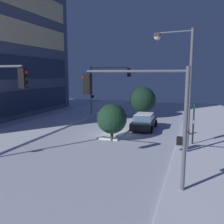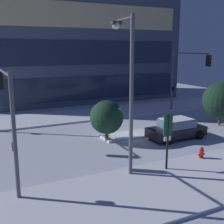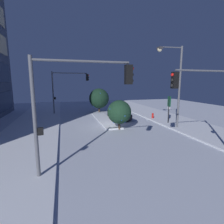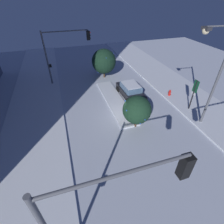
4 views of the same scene
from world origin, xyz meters
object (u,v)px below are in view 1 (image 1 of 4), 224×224
traffic_light_corner_far_right (106,82)px  car_near (144,122)px  decorated_tree_median (112,119)px  traffic_light_corner_near_left (141,105)px  parking_info_sign (194,119)px  street_lamp_arched (180,75)px  fire_hydrant (188,131)px  decorated_tree_left_of_median (143,100)px

traffic_light_corner_far_right → car_near: bearing=-43.0°
traffic_light_corner_far_right → decorated_tree_median: traffic_light_corner_far_right is taller
car_near → traffic_light_corner_near_left: bearing=-170.4°
car_near → decorated_tree_median: 5.27m
traffic_light_corner_near_left → parking_info_sign: bearing=-106.4°
car_near → street_lamp_arched: bearing=-151.2°
street_lamp_arched → car_near: bearing=-53.3°
car_near → decorated_tree_median: size_ratio=1.50×
traffic_light_corner_far_right → street_lamp_arched: (-11.93, -9.78, 0.89)m
decorated_tree_median → fire_hydrant: bearing=-58.2°
traffic_light_corner_near_left → decorated_tree_left_of_median: (17.64, 3.73, -1.72)m
decorated_tree_left_of_median → parking_info_sign: bearing=-149.0°
car_near → decorated_tree_left_of_median: 6.12m
traffic_light_corner_near_left → decorated_tree_median: bearing=-60.9°
car_near → street_lamp_arched: 8.46m
fire_hydrant → traffic_light_corner_near_left: bearing=170.0°
parking_info_sign → decorated_tree_median: size_ratio=1.07×
parking_info_sign → traffic_light_corner_near_left: bearing=73.7°
traffic_light_corner_far_right → traffic_light_corner_near_left: bearing=-64.3°
car_near → fire_hydrant: car_near is taller
fire_hydrant → decorated_tree_left_of_median: size_ratio=0.22×
car_near → street_lamp_arched: (-6.18, -3.60, 4.52)m
decorated_tree_median → decorated_tree_left_of_median: size_ratio=0.79×
car_near → decorated_tree_median: decorated_tree_median is taller
fire_hydrant → car_near: bearing=71.7°
traffic_light_corner_near_left → traffic_light_corner_far_right: bearing=-64.3°
traffic_light_corner_far_right → parking_info_sign: traffic_light_corner_far_right is taller
decorated_tree_median → street_lamp_arched: bearing=-103.7°
decorated_tree_left_of_median → fire_hydrant: bearing=-142.0°
traffic_light_corner_near_left → street_lamp_arched: size_ratio=0.69×
car_near → decorated_tree_median: bearing=160.9°
traffic_light_corner_near_left → decorated_tree_left_of_median: size_ratio=1.49×
decorated_tree_median → decorated_tree_left_of_median: bearing=-0.8°
fire_hydrant → parking_info_sign: parking_info_sign is taller
traffic_light_corner_far_right → fire_hydrant: 13.15m
car_near → traffic_light_corner_near_left: traffic_light_corner_near_left is taller
traffic_light_corner_near_left → fire_hydrant: 11.23m
parking_info_sign → decorated_tree_median: bearing=6.8°
fire_hydrant → decorated_tree_median: 6.87m
fire_hydrant → decorated_tree_left_of_median: bearing=38.0°
car_near → street_lamp_arched: street_lamp_arched is taller
car_near → traffic_light_corner_far_right: 9.19m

